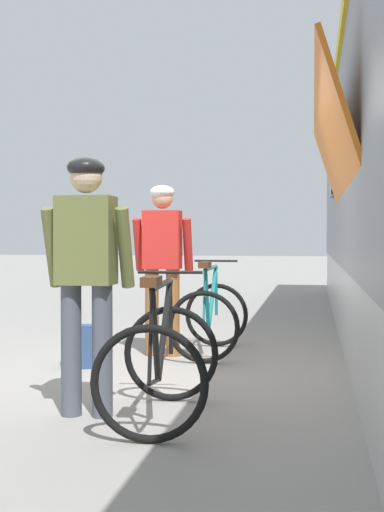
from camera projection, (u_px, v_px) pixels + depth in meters
ground_plane at (169, 370)px, 6.02m from camera, size 80.00×80.00×0.00m
cyclist_near_in_red at (162, 254)px, 6.74m from camera, size 0.62×0.32×1.76m
cyclist_far_in_olive at (87, 262)px, 4.44m from camera, size 0.62×0.32×1.76m
bicycle_near_teal at (210, 316)px, 6.82m from camera, size 0.73×1.09×0.99m
bicycle_far_black at (161, 360)px, 4.35m from camera, size 0.80×1.13×0.99m
backpack_on_platform at (79, 346)px, 6.13m from camera, size 0.32×0.26×0.40m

